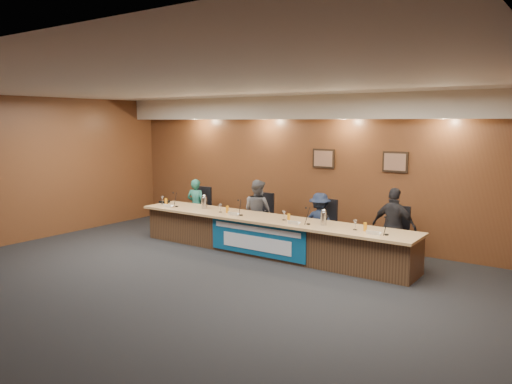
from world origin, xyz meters
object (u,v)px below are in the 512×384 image
panelist_c (320,223)px  banner (257,239)px  panelist_d (394,227)px  dais_body (268,237)px  carafe_left (204,203)px  carafe_right (324,219)px  office_chair_d (395,239)px  office_chair_a (199,212)px  panelist_b (258,211)px  office_chair_b (260,220)px  speakerphone (165,202)px  panelist_a (196,206)px  office_chair_c (322,229)px

panelist_c → banner: bearing=48.1°
panelist_c → panelist_d: (1.54, 0.00, 0.11)m
dais_body → banner: bearing=-90.0°
carafe_left → carafe_right: (2.98, -0.08, -0.00)m
dais_body → office_chair_d: size_ratio=12.50×
office_chair_a → panelist_d: bearing=-7.5°
banner → panelist_b: bearing=124.0°
carafe_right → panelist_d: bearing=33.2°
office_chair_b → carafe_left: carafe_left is taller
panelist_d → carafe_right: (-1.08, -0.71, 0.15)m
panelist_d → speakerphone: bearing=11.2°
panelist_c → office_chair_b: size_ratio=2.57×
panelist_a → office_chair_c: panelist_a is taller
office_chair_a → office_chair_b: bearing=-6.3°
panelist_c → carafe_left: (-2.52, -0.63, 0.26)m
speakerphone → dais_body: bearing=-1.1°
office_chair_d → office_chair_c: bearing=174.0°
office_chair_b → dais_body: bearing=-46.7°
panelist_b → office_chair_b: panelist_b is taller
panelist_a → office_chair_b: size_ratio=2.69×
banner → panelist_a: 2.76m
office_chair_a → office_chair_b: (1.80, 0.00, 0.00)m
office_chair_b → office_chair_d: same height
dais_body → office_chair_c: (0.81, 0.76, 0.13)m
carafe_left → speakerphone: bearing=178.8°
carafe_left → office_chair_b: bearing=36.6°
office_chair_a → office_chair_b: 1.80m
panelist_b → panelist_d: bearing=-172.6°
panelist_c → office_chair_c: bearing=-95.1°
banner → speakerphone: size_ratio=6.88×
dais_body → office_chair_b: bearing=133.6°
office_chair_b → office_chair_c: 1.53m
panelist_b → carafe_left: panelist_b is taller
office_chair_c → carafe_right: bearing=-52.4°
office_chair_c → office_chair_d: bearing=8.3°
panelist_d → carafe_right: 1.30m
carafe_right → panelist_b: bearing=160.4°
dais_body → speakerphone: size_ratio=18.75×
banner → office_chair_c: bearing=55.6°
panelist_a → panelist_d: (4.87, 0.00, 0.08)m
panelist_a → carafe_left: size_ratio=5.25×
panelist_b → carafe_right: 2.12m
office_chair_b → carafe_left: bearing=-143.7°
panelist_a → banner: bearing=143.6°
office_chair_c → speakerphone: size_ratio=1.50×
panelist_b → carafe_left: bearing=40.1°
office_chair_d → panelist_c: bearing=177.8°
office_chair_b → office_chair_c: bearing=-0.3°
panelist_d → office_chair_c: 1.56m
office_chair_c → panelist_d: bearing=4.5°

